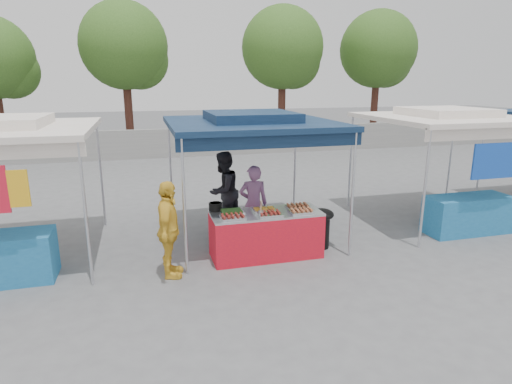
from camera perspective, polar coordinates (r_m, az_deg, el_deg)
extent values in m
plane|color=#5C5D5E|center=(8.15, 1.11, -8.21)|extent=(80.00, 80.00, 0.00)
cube|color=gray|center=(18.50, -8.50, 6.56)|extent=(40.00, 0.25, 1.20)
cylinder|color=silver|center=(7.02, -9.52, -2.22)|extent=(0.05, 0.05, 2.30)
cylinder|color=silver|center=(7.87, 12.73, -0.53)|extent=(0.05, 0.05, 2.30)
cylinder|color=silver|center=(9.93, -11.31, 2.67)|extent=(0.05, 0.05, 2.30)
cylinder|color=silver|center=(10.55, 5.19, 3.60)|extent=(0.05, 0.05, 2.30)
cube|color=#102542|center=(8.51, -0.71, 9.17)|extent=(3.20, 3.20, 0.10)
cube|color=#102542|center=(8.49, -0.72, 10.04)|extent=(1.65, 1.65, 0.18)
cube|color=#102542|center=(7.09, 2.34, 6.83)|extent=(3.20, 0.04, 0.25)
cylinder|color=silver|center=(7.05, -21.74, -3.02)|extent=(0.05, 0.05, 2.30)
cylinder|color=silver|center=(9.95, -19.95, 2.09)|extent=(0.05, 0.05, 2.30)
cube|color=gold|center=(7.09, -29.76, 0.35)|extent=(0.45, 0.04, 0.55)
cylinder|color=silver|center=(8.66, 21.55, 0.17)|extent=(0.05, 0.05, 2.30)
cylinder|color=silver|center=(11.15, 12.46, 3.92)|extent=(0.05, 0.05, 2.30)
cylinder|color=silver|center=(12.80, 24.50, 4.30)|extent=(0.05, 0.05, 2.30)
cube|color=silver|center=(10.56, 23.97, 9.01)|extent=(3.20, 3.20, 0.10)
cube|color=silver|center=(10.55, 24.05, 9.71)|extent=(1.65, 1.65, 0.18)
cube|color=silver|center=(9.46, 29.54, 6.93)|extent=(3.20, 0.04, 0.25)
cube|color=#206DA6|center=(10.16, 26.33, -2.69)|extent=(1.80, 0.70, 0.80)
cube|color=#1446B3|center=(9.52, 29.21, 3.64)|extent=(1.00, 0.04, 0.70)
cylinder|color=silver|center=(13.46, 27.81, 4.37)|extent=(0.05, 0.05, 2.30)
sphere|color=#386020|center=(21.10, -29.90, 13.82)|extent=(2.29, 2.29, 2.29)
cylinder|color=#422119|center=(20.57, -16.67, 11.07)|extent=(0.36, 0.36, 4.16)
sphere|color=#386020|center=(20.59, -17.21, 18.17)|extent=(3.80, 3.80, 3.80)
sphere|color=#386020|center=(20.76, -15.34, 16.62)|extent=(2.62, 2.62, 2.62)
cylinder|color=#422119|center=(20.99, 3.45, 11.70)|extent=(0.36, 0.36, 4.15)
sphere|color=#386020|center=(21.01, 3.56, 18.66)|extent=(3.80, 3.80, 3.80)
sphere|color=#386020|center=(21.37, 4.95, 16.97)|extent=(2.61, 2.61, 2.61)
cylinder|color=#422119|center=(23.62, 15.53, 11.59)|extent=(0.36, 0.36, 4.20)
sphere|color=#386020|center=(23.64, 15.97, 17.83)|extent=(3.84, 3.84, 3.84)
sphere|color=#386020|center=(24.09, 16.89, 16.27)|extent=(2.64, 2.64, 2.64)
cube|color=red|center=(7.91, 1.33, -5.77)|extent=(2.00, 0.80, 0.81)
cube|color=silver|center=(7.77, 1.35, -2.84)|extent=(2.00, 0.80, 0.04)
cube|color=silver|center=(7.38, -3.12, -3.45)|extent=(0.42, 0.30, 0.05)
cube|color=maroon|center=(7.36, -3.12, -3.18)|extent=(0.35, 0.25, 0.02)
cube|color=silver|center=(7.53, 1.82, -3.04)|extent=(0.42, 0.30, 0.05)
cube|color=maroon|center=(7.52, 1.83, -2.78)|extent=(0.35, 0.25, 0.02)
cube|color=silver|center=(7.73, 6.03, -2.66)|extent=(0.42, 0.30, 0.05)
cube|color=#B3643D|center=(7.72, 6.04, -2.40)|extent=(0.35, 0.25, 0.02)
cube|color=silver|center=(7.66, -3.24, -2.75)|extent=(0.42, 0.30, 0.05)
cube|color=#2D591E|center=(7.65, -3.25, -2.49)|extent=(0.35, 0.25, 0.02)
cube|color=silver|center=(7.80, 1.09, -2.41)|extent=(0.42, 0.30, 0.05)
cube|color=orange|center=(7.79, 1.09, -2.15)|extent=(0.35, 0.25, 0.02)
cube|color=silver|center=(8.01, 5.60, -2.03)|extent=(0.42, 0.30, 0.05)
cube|color=#B3643D|center=(8.00, 5.61, -1.77)|extent=(0.35, 0.25, 0.02)
cylinder|color=black|center=(7.88, -5.42, -1.95)|extent=(0.25, 0.25, 0.14)
cylinder|color=silver|center=(7.47, 0.67, -2.94)|extent=(0.09, 0.09, 0.11)
cylinder|color=black|center=(8.42, 8.66, -5.30)|extent=(0.32, 0.32, 0.63)
ellipsoid|color=black|center=(8.30, 8.76, -2.91)|extent=(0.47, 0.47, 0.21)
cube|color=#1444A6|center=(8.48, -2.47, -6.19)|extent=(0.49, 0.34, 0.29)
cube|color=#1444A6|center=(8.52, 1.81, -5.94)|extent=(0.56, 0.39, 0.33)
cube|color=#1444A6|center=(8.41, 1.83, -3.89)|extent=(0.51, 0.36, 0.31)
imported|color=#8D5986|center=(8.51, -0.35, -1.60)|extent=(0.62, 0.45, 1.57)
imported|color=black|center=(9.22, -4.37, 0.13)|extent=(1.05, 1.05, 1.71)
imported|color=gold|center=(7.10, -11.56, -5.00)|extent=(0.56, 1.01, 1.62)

